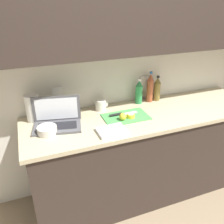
# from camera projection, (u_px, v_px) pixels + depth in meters

# --- Properties ---
(ground_plane) EXTENTS (12.00, 12.00, 0.00)m
(ground_plane) POSITION_uv_depth(u_px,v_px,m) (141.00, 189.00, 2.53)
(ground_plane) COLOR #847056
(ground_plane) RESTS_ON ground
(wall_back) EXTENTS (5.20, 0.38, 2.60)m
(wall_back) POSITION_uv_depth(u_px,v_px,m) (139.00, 34.00, 2.04)
(wall_back) COLOR silver
(wall_back) RESTS_ON ground_plane
(counter_unit) EXTENTS (2.18, 0.63, 0.90)m
(counter_unit) POSITION_uv_depth(u_px,v_px,m) (146.00, 153.00, 2.33)
(counter_unit) COLOR #332823
(counter_unit) RESTS_ON ground_plane
(laptop) EXTENTS (0.41, 0.29, 0.23)m
(laptop) POSITION_uv_depth(u_px,v_px,m) (57.00, 119.00, 1.90)
(laptop) COLOR #515156
(laptop) RESTS_ON counter_unit
(cutting_board) EXTENTS (0.39, 0.24, 0.01)m
(cutting_board) POSITION_uv_depth(u_px,v_px,m) (126.00, 117.00, 2.06)
(cutting_board) COLOR #4C9E51
(cutting_board) RESTS_ON counter_unit
(knife) EXTENTS (0.26, 0.04, 0.02)m
(knife) POSITION_uv_depth(u_px,v_px,m) (119.00, 114.00, 2.07)
(knife) COLOR silver
(knife) RESTS_ON cutting_board
(lemon_half_cut) EXTENTS (0.07, 0.07, 0.04)m
(lemon_half_cut) POSITION_uv_depth(u_px,v_px,m) (131.00, 116.00, 2.03)
(lemon_half_cut) COLOR yellow
(lemon_half_cut) RESTS_ON cutting_board
(lemon_whole_beside) EXTENTS (0.06, 0.06, 0.06)m
(lemon_whole_beside) POSITION_uv_depth(u_px,v_px,m) (123.00, 117.00, 1.99)
(lemon_whole_beside) COLOR yellow
(lemon_whole_beside) RESTS_ON cutting_board
(bottle_green_soda) EXTENTS (0.07, 0.07, 0.25)m
(bottle_green_soda) POSITION_uv_depth(u_px,v_px,m) (157.00, 89.00, 2.34)
(bottle_green_soda) COLOR olive
(bottle_green_soda) RESTS_ON counter_unit
(bottle_oil_tall) EXTENTS (0.06, 0.06, 0.30)m
(bottle_oil_tall) POSITION_uv_depth(u_px,v_px,m) (150.00, 88.00, 2.30)
(bottle_oil_tall) COLOR #A34C2D
(bottle_oil_tall) RESTS_ON counter_unit
(bottle_water_clear) EXTENTS (0.07, 0.07, 0.24)m
(bottle_water_clear) POSITION_uv_depth(u_px,v_px,m) (139.00, 92.00, 2.28)
(bottle_water_clear) COLOR #2D934C
(bottle_water_clear) RESTS_ON counter_unit
(measuring_cup) EXTENTS (0.12, 0.10, 0.10)m
(measuring_cup) POSITION_uv_depth(u_px,v_px,m) (101.00, 105.00, 2.17)
(measuring_cup) COLOR silver
(measuring_cup) RESTS_ON counter_unit
(bowl_white) EXTENTS (0.15, 0.15, 0.06)m
(bowl_white) POSITION_uv_depth(u_px,v_px,m) (47.00, 130.00, 1.80)
(bowl_white) COLOR beige
(bowl_white) RESTS_ON counter_unit
(paper_towel_roll) EXTENTS (0.12, 0.12, 0.23)m
(paper_towel_roll) POSITION_uv_depth(u_px,v_px,m) (33.00, 108.00, 1.95)
(paper_towel_roll) COLOR white
(paper_towel_roll) RESTS_ON counter_unit
(dish_towel) EXTENTS (0.22, 0.17, 0.02)m
(dish_towel) POSITION_uv_depth(u_px,v_px,m) (112.00, 131.00, 1.83)
(dish_towel) COLOR white
(dish_towel) RESTS_ON counter_unit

